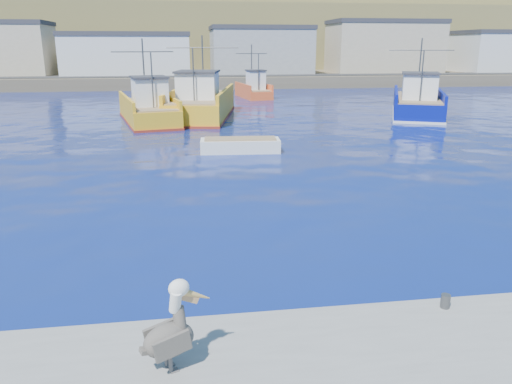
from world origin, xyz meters
TOP-DOWN VIEW (x-y plane):
  - ground at (0.00, 0.00)m, footprint 260.00×260.00m
  - dock_bollards at (0.60, -3.40)m, footprint 36.20×0.20m
  - far_shore at (0.00, 109.20)m, footprint 200.00×81.00m
  - trawler_yellow_a at (-4.97, 28.04)m, footprint 5.57×11.06m
  - trawler_yellow_b at (-0.75, 30.20)m, footprint 6.76×13.47m
  - trawler_blue at (17.78, 28.80)m, footprint 8.06×11.91m
  - boat_orange at (5.93, 45.67)m, footprint 3.75×7.41m
  - skiff_mid at (0.84, 15.58)m, footprint 4.57×1.88m
  - skiff_far at (23.25, 38.51)m, footprint 2.20×3.76m
  - pelican at (-2.68, -4.64)m, footprint 1.28×0.82m

SIDE VIEW (x-z plane):
  - ground at x=0.00m, z-range 0.00..0.00m
  - skiff_far at x=23.25m, z-range -0.14..0.63m
  - skiff_mid at x=0.84m, z-range -0.17..0.80m
  - dock_bollards at x=0.60m, z-range 0.50..0.80m
  - boat_orange at x=5.93m, z-range -1.98..3.94m
  - trawler_yellow_a at x=-4.97m, z-range -2.21..4.21m
  - trawler_blue at x=17.78m, z-range -2.22..4.29m
  - trawler_yellow_b at x=-0.75m, z-range -2.23..4.48m
  - pelican at x=-2.68m, z-range 0.38..2.00m
  - far_shore at x=0.00m, z-range -3.02..20.98m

